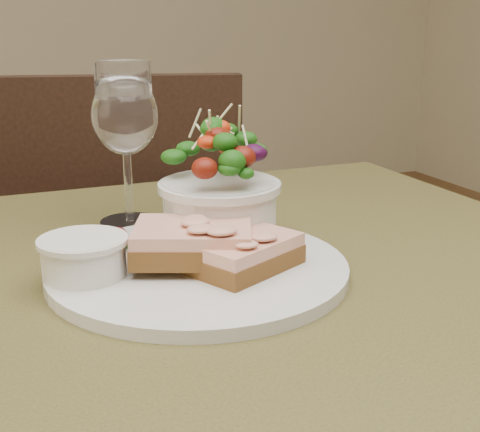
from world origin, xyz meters
name	(u,v)px	position (x,y,z in m)	size (l,w,h in m)	color
cafe_table	(238,374)	(0.00, 0.00, 0.65)	(0.80, 0.80, 0.75)	#3F341B
chair_far	(126,373)	(0.02, 0.66, 0.29)	(0.51, 0.51, 0.90)	black
dinner_plate	(198,269)	(-0.03, 0.02, 0.76)	(0.28, 0.28, 0.01)	silver
sandwich_front	(242,252)	(0.00, 0.00, 0.78)	(0.12, 0.11, 0.03)	#4A2F13
sandwich_back	(193,242)	(-0.04, 0.02, 0.79)	(0.13, 0.12, 0.03)	#4A2F13
ramekin	(84,255)	(-0.14, 0.03, 0.78)	(0.07, 0.07, 0.04)	white
salad_bowl	(219,183)	(0.01, 0.09, 0.82)	(0.12, 0.12, 0.13)	silver
garnish	(126,238)	(-0.08, 0.10, 0.77)	(0.05, 0.04, 0.02)	#0A370A
wine_glass	(125,120)	(-0.05, 0.21, 0.87)	(0.08, 0.08, 0.18)	white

